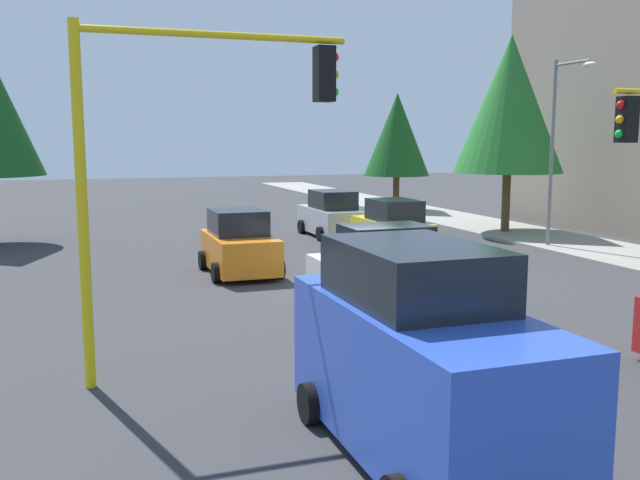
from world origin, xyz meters
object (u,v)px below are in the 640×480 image
Objects in this scene: car_white at (391,267)px; car_silver at (331,215)px; traffic_signal_near_right at (190,133)px; tree_roadside_mid at (510,105)px; street_lamp_curbside at (560,133)px; tree_roadside_far at (397,135)px; car_orange at (239,245)px; car_yellow at (392,229)px; delivery_van_blue at (419,360)px.

car_silver is at bearing 166.95° from car_white.
tree_roadside_mid reaches higher than traffic_signal_near_right.
car_white is (5.61, -9.34, -3.45)m from street_lamp_curbside.
street_lamp_curbside reaches higher than car_silver.
car_silver is (8.07, -6.88, -3.48)m from tree_roadside_far.
tree_roadside_mid is 2.35× the size of car_orange.
car_white and car_orange have the same top height.
tree_roadside_mid is at bearing 2.86° from tree_roadside_far.
tree_roadside_mid is 10.09m from tree_roadside_far.
car_yellow is at bearing 140.96° from traffic_signal_near_right.
tree_roadside_far is 31.10m from delivery_van_blue.
car_silver is at bearing 152.29° from traffic_signal_near_right.
street_lamp_curbside is 1.46× the size of delivery_van_blue.
traffic_signal_near_right is 17.77m from street_lamp_curbside.
street_lamp_curbside is 12.65m from car_orange.
tree_roadside_far reaches higher than car_yellow.
traffic_signal_near_right is at bearing -57.25° from street_lamp_curbside.
car_yellow is 0.95× the size of car_silver.
delivery_van_blue is at bearing -24.86° from tree_roadside_far.
tree_roadside_far is at bearing -177.14° from tree_roadside_mid.
tree_roadside_mid is at bearing 169.67° from street_lamp_curbside.
delivery_van_blue is (18.08, -13.51, -4.31)m from tree_roadside_mid.
tree_roadside_far is 22.47m from car_white.
tree_roadside_mid is (-4.39, 0.80, 1.24)m from street_lamp_curbside.
tree_roadside_far reaches higher than car_orange.
delivery_van_blue is at bearing -22.64° from car_white.
car_orange is at bearing -68.70° from tree_roadside_mid.
street_lamp_curbside is 1.81× the size of car_yellow.
street_lamp_curbside is 18.93m from delivery_van_blue.
tree_roadside_far is (-14.39, 0.30, 0.03)m from street_lamp_curbside.
tree_roadside_mid is at bearing 143.23° from delivery_van_blue.
traffic_signal_near_right is at bearing -48.35° from tree_roadside_mid.
car_white is 5.69m from car_orange.
car_silver is at bearing 162.95° from delivery_van_blue.
delivery_van_blue is at bearing -23.92° from car_yellow.
tree_roadside_far is at bearing 147.58° from traffic_signal_near_right.
car_orange is at bearing 177.54° from delivery_van_blue.
street_lamp_curbside is at bearing 122.75° from traffic_signal_near_right.
car_white is at bearing 125.53° from traffic_signal_near_right.
car_orange is (-8.95, 2.79, -3.31)m from traffic_signal_near_right.
car_white is at bearing 29.58° from car_orange.
tree_roadside_mid reaches higher than tree_roadside_far.
car_yellow is (-1.38, -6.02, -3.45)m from street_lamp_curbside.
delivery_van_blue reaches higher than car_orange.
street_lamp_curbside reaches higher than car_yellow.
car_orange is 6.46m from car_yellow.
tree_roadside_mid reaches higher than car_white.
street_lamp_curbside reaches higher than tree_roadside_far.
delivery_van_blue is 8.76m from car_white.
car_silver is at bearing -173.62° from car_yellow.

